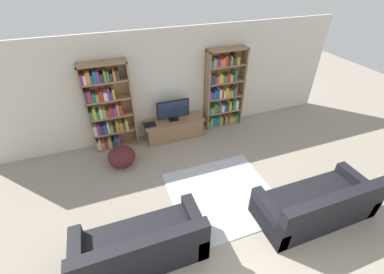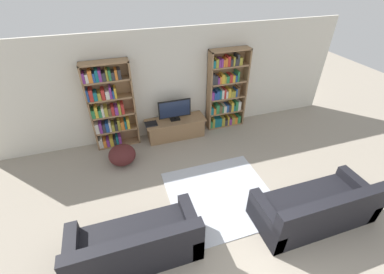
# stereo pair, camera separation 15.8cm
# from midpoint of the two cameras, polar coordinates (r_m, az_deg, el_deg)

# --- Properties ---
(wall_back) EXTENTS (8.80, 0.06, 2.60)m
(wall_back) POSITION_cam_midpoint_polar(r_m,az_deg,el_deg) (6.35, -3.14, 11.70)
(wall_back) COLOR silver
(wall_back) RESTS_ON ground_plane
(bookshelf_left) EXTENTS (1.01, 0.30, 2.08)m
(bookshelf_left) POSITION_cam_midpoint_polar(r_m,az_deg,el_deg) (6.14, -17.13, 6.42)
(bookshelf_left) COLOR #93704C
(bookshelf_left) RESTS_ON ground_plane
(bookshelf_right) EXTENTS (1.01, 0.30, 2.08)m
(bookshelf_right) POSITION_cam_midpoint_polar(r_m,az_deg,el_deg) (6.75, 8.09, 9.81)
(bookshelf_right) COLOR #93704C
(bookshelf_right) RESTS_ON ground_plane
(tv_stand) EXTENTS (1.49, 0.53, 0.49)m
(tv_stand) POSITION_cam_midpoint_polar(r_m,az_deg,el_deg) (6.55, -2.99, 2.02)
(tv_stand) COLOR #8E6B47
(tv_stand) RESTS_ON ground_plane
(television) EXTENTS (0.81, 0.16, 0.53)m
(television) POSITION_cam_midpoint_polar(r_m,az_deg,el_deg) (6.28, -3.15, 6.08)
(television) COLOR black
(television) RESTS_ON tv_stand
(laptop) EXTENTS (0.30, 0.25, 0.03)m
(laptop) POSITION_cam_midpoint_polar(r_m,az_deg,el_deg) (6.29, -8.39, 2.90)
(laptop) COLOR #28282D
(laptop) RESTS_ON tv_stand
(area_rug) EXTENTS (1.96, 1.91, 0.02)m
(area_rug) POSITION_cam_midpoint_polar(r_m,az_deg,el_deg) (5.17, 7.32, -12.77)
(area_rug) COLOR #B2B7C1
(area_rug) RESTS_ON ground_plane
(couch_left_sectional) EXTENTS (1.90, 0.81, 0.81)m
(couch_left_sectional) POSITION_cam_midpoint_polar(r_m,az_deg,el_deg) (4.23, -11.12, -22.43)
(couch_left_sectional) COLOR black
(couch_left_sectional) RESTS_ON ground_plane
(couch_right_sofa) EXTENTS (2.06, 0.91, 0.85)m
(couch_right_sofa) POSITION_cam_midpoint_polar(r_m,az_deg,el_deg) (5.07, 26.53, -14.09)
(couch_right_sofa) COLOR black
(couch_right_sofa) RESTS_ON ground_plane
(beanbag_ottoman) EXTENTS (0.59, 0.59, 0.44)m
(beanbag_ottoman) POSITION_cam_midpoint_polar(r_m,az_deg,el_deg) (5.89, -14.52, -3.89)
(beanbag_ottoman) COLOR #4C1E1E
(beanbag_ottoman) RESTS_ON ground_plane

